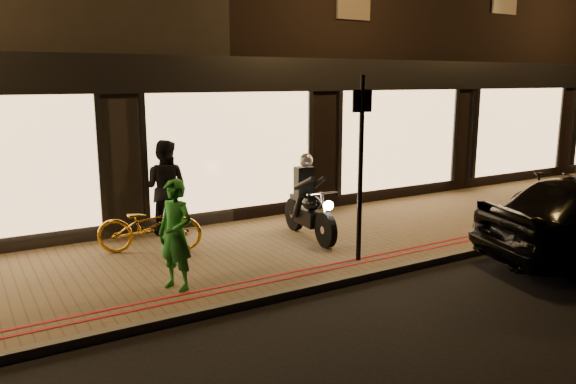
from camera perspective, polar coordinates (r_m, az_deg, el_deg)
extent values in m
plane|color=black|center=(8.62, 6.12, -9.42)|extent=(90.00, 90.00, 0.00)
cube|color=brown|center=(10.18, -0.69, -5.72)|extent=(50.00, 4.00, 0.12)
cube|color=#59544C|center=(8.64, 5.93, -8.95)|extent=(50.00, 0.14, 0.12)
cube|color=#9C0E10|center=(8.92, 4.38, -7.83)|extent=(50.00, 0.06, 0.01)
cube|color=#9C0E10|center=(9.08, 3.65, -7.48)|extent=(50.00, 0.06, 0.01)
cube|color=black|center=(18.91, 4.46, 14.98)|extent=(12.00, 10.00, 8.50)
cube|color=black|center=(27.63, 25.76, 12.77)|extent=(12.00, 10.00, 8.50)
cube|color=black|center=(11.46, -5.76, 11.81)|extent=(48.00, 0.12, 0.70)
cube|color=#FAC37D|center=(11.54, -5.59, 4.15)|extent=(3.60, 0.06, 2.38)
cube|color=#FAC37D|center=(14.05, 11.28, 5.27)|extent=(3.60, 0.06, 2.38)
cube|color=#FAC37D|center=(17.39, 22.42, 5.77)|extent=(3.60, 0.06, 2.38)
cylinder|color=black|center=(9.96, 3.85, -3.85)|extent=(0.19, 0.65, 0.64)
cylinder|color=black|center=(11.08, 0.64, -2.26)|extent=(0.19, 0.65, 0.64)
cylinder|color=silver|center=(9.96, 3.85, -3.85)|extent=(0.15, 0.15, 0.14)
cylinder|color=silver|center=(11.08, 0.64, -2.26)|extent=(0.15, 0.15, 0.14)
cube|color=black|center=(10.54, 2.04, -2.53)|extent=(0.33, 0.72, 0.30)
ellipsoid|color=black|center=(10.36, 2.38, -1.08)|extent=(0.38, 0.54, 0.29)
cube|color=black|center=(10.73, 1.33, -0.63)|extent=(0.28, 0.57, 0.09)
cylinder|color=silver|center=(9.94, 3.49, -0.14)|extent=(0.60, 0.10, 0.03)
cylinder|color=silver|center=(9.93, 3.74, -2.11)|extent=(0.09, 0.33, 0.71)
sphere|color=white|center=(9.77, 4.14, -1.38)|extent=(0.19, 0.19, 0.17)
cylinder|color=silver|center=(11.01, 1.54, -2.56)|extent=(0.13, 0.55, 0.07)
cube|color=black|center=(10.55, 1.65, 1.10)|extent=(0.36, 0.26, 0.55)
sphere|color=silver|center=(10.43, 1.81, 3.26)|extent=(0.29, 0.29, 0.26)
cylinder|color=black|center=(10.19, 1.64, 0.91)|extent=(0.11, 0.60, 0.34)
cylinder|color=black|center=(10.34, 3.23, 1.04)|extent=(0.23, 0.60, 0.34)
cylinder|color=black|center=(10.55, 1.05, -1.40)|extent=(0.17, 0.29, 0.46)
cylinder|color=black|center=(10.67, 2.40, -1.26)|extent=(0.22, 0.29, 0.46)
cylinder|color=black|center=(9.08, 7.37, 2.21)|extent=(0.09, 0.09, 3.00)
cube|color=black|center=(8.97, 7.55, 9.16)|extent=(0.35, 0.05, 0.35)
imported|color=gold|center=(9.95, -13.89, -3.32)|extent=(1.87, 1.27, 0.93)
imported|color=black|center=(12.80, 25.11, -0.51)|extent=(1.81, 1.26, 1.07)
imported|color=#217D2A|center=(8.04, -11.33, -4.29)|extent=(0.61, 0.69, 1.58)
imported|color=black|center=(10.94, -12.40, 0.46)|extent=(1.12, 1.09, 1.82)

